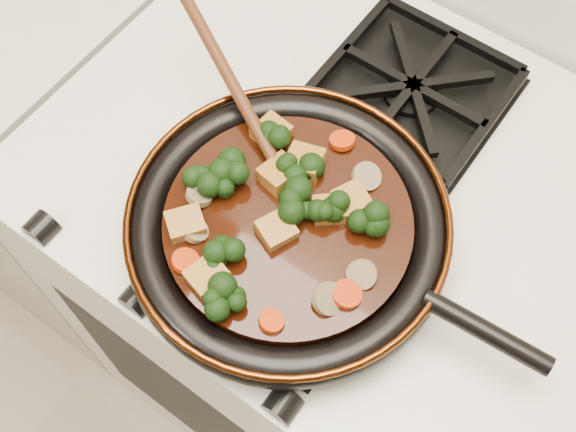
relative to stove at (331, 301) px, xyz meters
The scene contains 33 objects.
stove is the anchor object (origin of this frame).
burner_grate_front 0.48m from the stove, 90.00° to the right, with size 0.23×0.23×0.03m, color black, non-canonical shape.
burner_grate_back 0.48m from the stove, 90.00° to the left, with size 0.23×0.23×0.03m, color black, non-canonical shape.
skillet 0.51m from the stove, 91.75° to the right, with size 0.49×0.36×0.05m.
braising_sauce 0.51m from the stove, 92.65° to the right, with size 0.28×0.28×0.02m, color black.
tofu_cube_0 0.52m from the stove, 118.75° to the right, with size 0.04×0.04×0.02m, color brown.
tofu_cube_1 0.54m from the stove, 92.71° to the right, with size 0.04×0.04×0.02m, color brown.
tofu_cube_2 0.53m from the stove, 117.63° to the right, with size 0.04×0.04×0.02m, color brown.
tofu_cube_3 0.53m from the stove, 151.72° to the right, with size 0.04×0.04×0.02m, color brown.
tofu_cube_4 0.52m from the stove, 74.50° to the right, with size 0.03×0.03×0.02m, color brown.
tofu_cube_5 0.56m from the stove, 114.76° to the right, with size 0.04×0.03×0.02m, color brown.
tofu_cube_6 0.52m from the stove, 60.24° to the right, with size 0.04×0.04×0.02m, color brown.
tofu_cube_7 0.57m from the stove, 98.18° to the right, with size 0.04×0.03×0.02m, color brown.
broccoli_floret_0 0.53m from the stove, 143.31° to the right, with size 0.05×0.05×0.05m, color black, non-canonical shape.
broccoli_floret_1 0.54m from the stove, 125.29° to the right, with size 0.06×0.06×0.06m, color black, non-canonical shape.
broccoli_floret_2 0.53m from the stove, 77.70° to the right, with size 0.06×0.06×0.06m, color black, non-canonical shape.
broccoli_floret_3 0.52m from the stove, 115.72° to the right, with size 0.06×0.06×0.05m, color black, non-canonical shape.
broccoli_floret_4 0.57m from the stove, 89.80° to the right, with size 0.06×0.06×0.05m, color black, non-canonical shape.
broccoli_floret_5 0.53m from the stove, 47.26° to the right, with size 0.06×0.06×0.05m, color black, non-canonical shape.
broccoli_floret_6 0.56m from the stove, 99.67° to the right, with size 0.06×0.06×0.05m, color black, non-canonical shape.
broccoli_floret_7 0.53m from the stove, 99.01° to the right, with size 0.06×0.06×0.05m, color black, non-canonical shape.
broccoli_floret_8 0.54m from the stove, 121.65° to the right, with size 0.06×0.06×0.05m, color black, non-canonical shape.
broccoli_floret_9 0.55m from the stove, 125.38° to the right, with size 0.05×0.05×0.06m, color black, non-canonical shape.
carrot_coin_0 0.51m from the stove, 158.71° to the right, with size 0.03×0.03×0.01m, color #AA2704.
carrot_coin_1 0.57m from the stove, 105.64° to the right, with size 0.03×0.03×0.01m, color #AA2704.
carrot_coin_2 0.55m from the stove, 59.30° to the right, with size 0.03×0.03×0.01m, color #AA2704.
carrot_coin_3 0.56m from the stove, 77.88° to the right, with size 0.03×0.03×0.01m, color #AA2704.
mushroom_slice_0 0.55m from the stove, 122.63° to the right, with size 0.03×0.03×0.01m, color brown.
mushroom_slice_1 0.56m from the stove, 112.02° to the right, with size 0.03×0.03×0.01m, color brown.
mushroom_slice_2 0.52m from the stove, 41.32° to the right, with size 0.03×0.03×0.01m, color brown.
mushroom_slice_3 0.54m from the stove, 54.13° to the right, with size 0.03×0.03×0.01m, color brown.
mushroom_slice_4 0.55m from the stove, 64.94° to the right, with size 0.04×0.04×0.01m, color brown.
wooden_spoon 0.55m from the stove, 154.98° to the right, with size 0.16×0.10×0.27m.
Camera 1 is at (0.20, 1.28, 1.66)m, focal length 45.00 mm.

